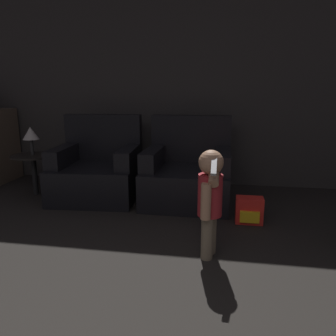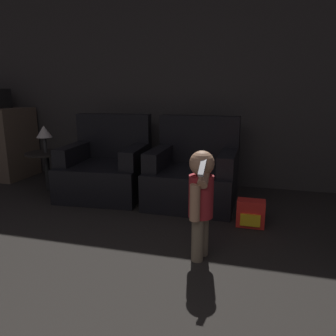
# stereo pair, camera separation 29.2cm
# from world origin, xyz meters

# --- Properties ---
(wall_back) EXTENTS (8.40, 0.05, 2.60)m
(wall_back) POSITION_xyz_m (0.00, 4.50, 1.30)
(wall_back) COLOR #33302D
(wall_back) RESTS_ON ground_plane
(armchair_left) EXTENTS (0.96, 0.93, 0.92)m
(armchair_left) POSITION_xyz_m (-0.76, 3.75, 0.31)
(armchair_left) COLOR black
(armchair_left) RESTS_ON ground_plane
(armchair_right) EXTENTS (0.91, 0.87, 0.92)m
(armchair_right) POSITION_xyz_m (0.26, 3.75, 0.31)
(armchair_right) COLOR black
(armchair_right) RESTS_ON ground_plane
(person_toddler) EXTENTS (0.17, 0.32, 0.79)m
(person_toddler) POSITION_xyz_m (0.55, 2.53, 0.47)
(person_toddler) COLOR brown
(person_toddler) RESTS_ON ground_plane
(toy_backpack) EXTENTS (0.25, 0.16, 0.24)m
(toy_backpack) POSITION_xyz_m (0.89, 3.21, 0.12)
(toy_backpack) COLOR red
(toy_backpack) RESTS_ON ground_plane
(side_table) EXTENTS (0.48, 0.48, 0.47)m
(side_table) POSITION_xyz_m (-1.52, 3.68, 0.40)
(side_table) COLOR black
(side_table) RESTS_ON ground_plane
(lamp) EXTENTS (0.18, 0.18, 0.32)m
(lamp) POSITION_xyz_m (-1.52, 3.68, 0.71)
(lamp) COLOR #262626
(lamp) RESTS_ON side_table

